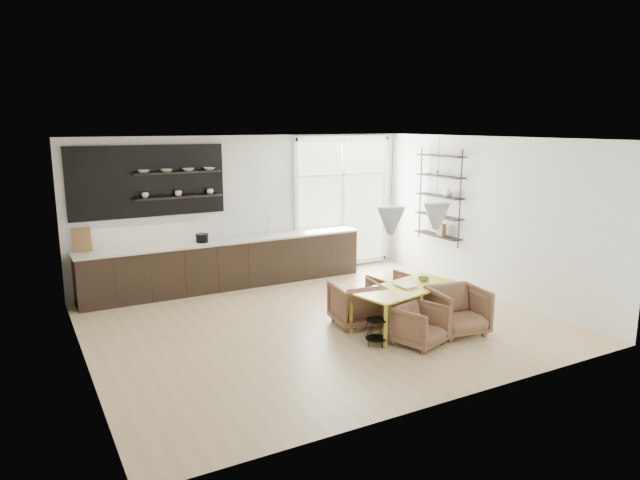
{
  "coord_description": "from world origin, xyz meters",
  "views": [
    {
      "loc": [
        -4.19,
        -7.58,
        3.13
      ],
      "look_at": [
        0.3,
        0.6,
        1.21
      ],
      "focal_mm": 32.0,
      "sensor_mm": 36.0,
      "label": 1
    }
  ],
  "objects_px": {
    "armchair_front_left": "(420,325)",
    "armchair_back_left": "(356,304)",
    "armchair_front_right": "(458,310)",
    "dining_table": "(406,290)",
    "armchair_back_right": "(392,293)",
    "wire_stool": "(376,329)"
  },
  "relations": [
    {
      "from": "armchair_front_right",
      "to": "dining_table",
      "type": "bearing_deg",
      "value": 139.9
    },
    {
      "from": "dining_table",
      "to": "armchair_back_left",
      "type": "relative_size",
      "value": 2.53
    },
    {
      "from": "armchair_front_left",
      "to": "armchair_back_left",
      "type": "bearing_deg",
      "value": 87.54
    },
    {
      "from": "armchair_front_left",
      "to": "armchair_front_right",
      "type": "height_order",
      "value": "armchair_front_right"
    },
    {
      "from": "armchair_back_left",
      "to": "armchair_front_right",
      "type": "distance_m",
      "value": 1.56
    },
    {
      "from": "dining_table",
      "to": "armchair_back_right",
      "type": "height_order",
      "value": "dining_table"
    },
    {
      "from": "armchair_back_right",
      "to": "armchair_front_right",
      "type": "distance_m",
      "value": 1.36
    },
    {
      "from": "armchair_back_left",
      "to": "wire_stool",
      "type": "relative_size",
      "value": 1.9
    },
    {
      "from": "armchair_back_right",
      "to": "wire_stool",
      "type": "xyz_separation_m",
      "value": [
        -1.13,
        -1.17,
        -0.06
      ]
    },
    {
      "from": "armchair_back_left",
      "to": "armchair_front_left",
      "type": "distance_m",
      "value": 1.21
    },
    {
      "from": "armchair_back_right",
      "to": "wire_stool",
      "type": "relative_size",
      "value": 1.75
    },
    {
      "from": "wire_stool",
      "to": "armchair_back_left",
      "type": "bearing_deg",
      "value": 75.91
    },
    {
      "from": "armchair_back_left",
      "to": "dining_table",
      "type": "bearing_deg",
      "value": 151.17
    },
    {
      "from": "armchair_back_right",
      "to": "armchair_front_left",
      "type": "xyz_separation_m",
      "value": [
        -0.58,
        -1.45,
        -0.02
      ]
    },
    {
      "from": "armchair_back_right",
      "to": "armchair_front_right",
      "type": "bearing_deg",
      "value": 94.01
    },
    {
      "from": "dining_table",
      "to": "armchair_back_left",
      "type": "height_order",
      "value": "armchair_back_left"
    },
    {
      "from": "armchair_back_left",
      "to": "armchair_back_right",
      "type": "relative_size",
      "value": 1.09
    },
    {
      "from": "dining_table",
      "to": "armchair_front_left",
      "type": "bearing_deg",
      "value": -124.08
    },
    {
      "from": "armchair_back_left",
      "to": "armchair_front_left",
      "type": "height_order",
      "value": "armchair_back_left"
    },
    {
      "from": "armchair_front_left",
      "to": "armchair_front_right",
      "type": "distance_m",
      "value": 0.82
    },
    {
      "from": "armchair_front_left",
      "to": "armchair_front_right",
      "type": "xyz_separation_m",
      "value": [
        0.81,
        0.11,
        0.06
      ]
    },
    {
      "from": "wire_stool",
      "to": "armchair_back_right",
      "type": "bearing_deg",
      "value": 46.03
    }
  ]
}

